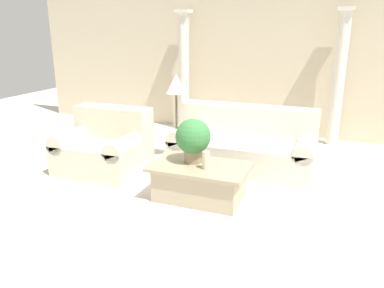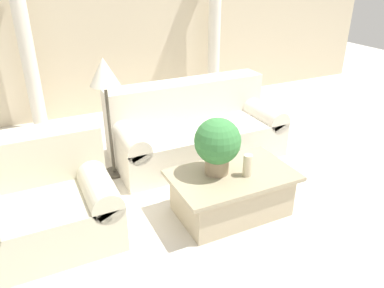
{
  "view_description": "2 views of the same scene",
  "coord_description": "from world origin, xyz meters",
  "px_view_note": "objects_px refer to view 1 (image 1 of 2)",
  "views": [
    {
      "loc": [
        1.51,
        -4.39,
        2.06
      ],
      "look_at": [
        -0.17,
        -0.08,
        0.62
      ],
      "focal_mm": 35.0,
      "sensor_mm": 36.0,
      "label": 1
    },
    {
      "loc": [
        -1.67,
        -2.95,
        2.28
      ],
      "look_at": [
        -0.19,
        0.1,
        0.62
      ],
      "focal_mm": 35.0,
      "sensor_mm": 36.0,
      "label": 2
    }
  ],
  "objects_px": {
    "loveseat": "(105,146)",
    "sofa_long": "(244,145)",
    "floor_lamp": "(176,90)",
    "coffee_table": "(200,182)",
    "potted_plant": "(193,138)"
  },
  "relations": [
    {
      "from": "sofa_long",
      "to": "coffee_table",
      "type": "distance_m",
      "value": 1.33
    },
    {
      "from": "loveseat",
      "to": "sofa_long",
      "type": "bearing_deg",
      "value": 23.43
    },
    {
      "from": "sofa_long",
      "to": "loveseat",
      "type": "height_order",
      "value": "same"
    },
    {
      "from": "sofa_long",
      "to": "potted_plant",
      "type": "height_order",
      "value": "potted_plant"
    },
    {
      "from": "coffee_table",
      "to": "floor_lamp",
      "type": "xyz_separation_m",
      "value": [
        -0.85,
        1.25,
        0.91
      ]
    },
    {
      "from": "sofa_long",
      "to": "floor_lamp",
      "type": "height_order",
      "value": "floor_lamp"
    },
    {
      "from": "sofa_long",
      "to": "loveseat",
      "type": "relative_size",
      "value": 1.74
    },
    {
      "from": "loveseat",
      "to": "coffee_table",
      "type": "distance_m",
      "value": 1.76
    },
    {
      "from": "floor_lamp",
      "to": "sofa_long",
      "type": "bearing_deg",
      "value": 2.91
    },
    {
      "from": "loveseat",
      "to": "floor_lamp",
      "type": "xyz_separation_m",
      "value": [
        0.84,
        0.78,
        0.77
      ]
    },
    {
      "from": "loveseat",
      "to": "floor_lamp",
      "type": "bearing_deg",
      "value": 42.94
    },
    {
      "from": "potted_plant",
      "to": "floor_lamp",
      "type": "relative_size",
      "value": 0.4
    },
    {
      "from": "loveseat",
      "to": "potted_plant",
      "type": "distance_m",
      "value": 1.66
    },
    {
      "from": "potted_plant",
      "to": "floor_lamp",
      "type": "bearing_deg",
      "value": 122.2
    },
    {
      "from": "sofa_long",
      "to": "floor_lamp",
      "type": "relative_size",
      "value": 1.52
    }
  ]
}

